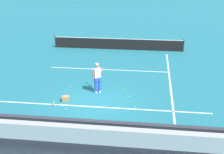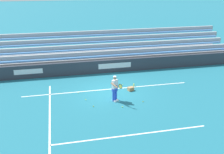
# 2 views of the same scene
# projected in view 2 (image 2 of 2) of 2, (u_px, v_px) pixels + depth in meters

# --- Properties ---
(ground_plane) EXTENTS (160.00, 160.00, 0.00)m
(ground_plane) POSITION_uv_depth(u_px,v_px,m) (109.00, 92.00, 18.45)
(ground_plane) COLOR #1E6B7F
(court_baseline_white) EXTENTS (12.00, 0.10, 0.01)m
(court_baseline_white) POSITION_uv_depth(u_px,v_px,m) (108.00, 89.00, 18.90)
(court_baseline_white) COLOR white
(court_baseline_white) RESTS_ON ground
(court_sideline_white) EXTENTS (0.10, 12.00, 0.01)m
(court_sideline_white) POSITION_uv_depth(u_px,v_px,m) (50.00, 129.00, 13.97)
(court_sideline_white) COLOR white
(court_sideline_white) RESTS_ON ground
(court_service_line_white) EXTENTS (8.22, 0.10, 0.01)m
(court_service_line_white) POSITION_uv_depth(u_px,v_px,m) (132.00, 135.00, 13.43)
(court_service_line_white) COLOR white
(court_service_line_white) RESTS_ON ground
(back_wall_sponsor_board) EXTENTS (26.28, 0.25, 1.10)m
(back_wall_sponsor_board) POSITION_uv_depth(u_px,v_px,m) (99.00, 67.00, 21.92)
(back_wall_sponsor_board) COLOR #2D333D
(back_wall_sponsor_board) RESTS_ON ground
(bleacher_stand) EXTENTS (24.97, 3.20, 3.40)m
(bleacher_stand) POSITION_uv_depth(u_px,v_px,m) (95.00, 57.00, 23.88)
(bleacher_stand) COLOR #9EA3A8
(bleacher_stand) RESTS_ON ground
(tennis_player) EXTENTS (0.58, 1.06, 1.71)m
(tennis_player) POSITION_uv_depth(u_px,v_px,m) (115.00, 88.00, 16.82)
(tennis_player) COLOR blue
(tennis_player) RESTS_ON ground
(ball_box_cardboard) EXTENTS (0.48, 0.41, 0.26)m
(ball_box_cardboard) POSITION_uv_depth(u_px,v_px,m) (131.00, 89.00, 18.66)
(ball_box_cardboard) COLOR #A87F51
(ball_box_cardboard) RESTS_ON ground
(tennis_ball_toward_net) EXTENTS (0.07, 0.07, 0.07)m
(tennis_ball_toward_net) POSITION_uv_depth(u_px,v_px,m) (143.00, 102.00, 16.97)
(tennis_ball_toward_net) COLOR #CCE533
(tennis_ball_toward_net) RESTS_ON ground
(tennis_ball_midcourt) EXTENTS (0.07, 0.07, 0.07)m
(tennis_ball_midcourt) POSITION_uv_depth(u_px,v_px,m) (122.00, 107.00, 16.27)
(tennis_ball_midcourt) COLOR #CCE533
(tennis_ball_midcourt) RESTS_ON ground
(tennis_ball_near_player) EXTENTS (0.07, 0.07, 0.07)m
(tennis_ball_near_player) POSITION_uv_depth(u_px,v_px,m) (86.00, 100.00, 17.23)
(tennis_ball_near_player) COLOR #CCE533
(tennis_ball_near_player) RESTS_ON ground
(tennis_ball_stray_back) EXTENTS (0.07, 0.07, 0.07)m
(tennis_ball_stray_back) POSITION_uv_depth(u_px,v_px,m) (123.00, 85.00, 19.65)
(tennis_ball_stray_back) COLOR #CCE533
(tennis_ball_stray_back) RESTS_ON ground
(tennis_ball_on_baseline) EXTENTS (0.07, 0.07, 0.07)m
(tennis_ball_on_baseline) POSITION_uv_depth(u_px,v_px,m) (78.00, 93.00, 18.25)
(tennis_ball_on_baseline) COLOR #CCE533
(tennis_ball_on_baseline) RESTS_ON ground
(tennis_ball_by_box) EXTENTS (0.07, 0.07, 0.07)m
(tennis_ball_by_box) POSITION_uv_depth(u_px,v_px,m) (93.00, 106.00, 16.35)
(tennis_ball_by_box) COLOR #CCE533
(tennis_ball_by_box) RESTS_ON ground
(water_bottle) EXTENTS (0.07, 0.07, 0.22)m
(water_bottle) POSITION_uv_depth(u_px,v_px,m) (134.00, 85.00, 19.38)
(water_bottle) COLOR yellow
(water_bottle) RESTS_ON ground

